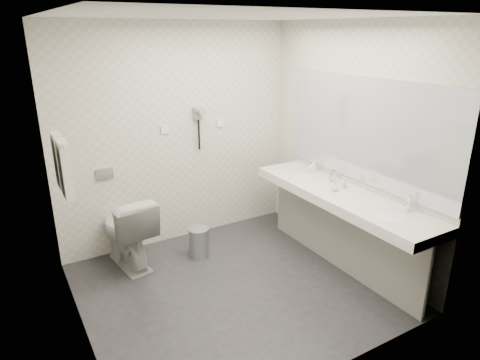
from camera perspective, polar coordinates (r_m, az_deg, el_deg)
floor at (r=4.32m, az=-0.73°, el=-14.17°), size 2.80×2.80×0.00m
ceiling at (r=3.60m, az=-0.91°, el=21.15°), size 2.80×2.80×0.00m
wall_back at (r=4.91m, az=-8.39°, el=5.78°), size 2.80×0.00×2.80m
wall_front at (r=2.79m, az=12.56°, el=-5.23°), size 2.80×0.00×2.80m
wall_left at (r=3.35m, az=-22.10°, el=-2.01°), size 0.00×2.60×2.60m
wall_right at (r=4.60m, az=14.56°, el=4.45°), size 0.00×2.60×2.60m
vanity_counter at (r=4.42m, az=13.32°, el=-2.22°), size 0.55×2.20×0.10m
vanity_panel at (r=4.61m, az=13.14°, el=-7.08°), size 0.03×2.15×0.75m
vanity_post_near at (r=4.05m, az=23.73°, el=-12.30°), size 0.06×0.06×0.75m
vanity_post_far at (r=5.35m, az=5.79°, el=-2.82°), size 0.06×0.06×0.75m
mirror at (r=4.41m, az=16.46°, el=6.32°), size 0.02×2.20×1.05m
basin_near at (r=4.01m, az=19.72°, el=-4.66°), size 0.40×0.31×0.05m
basin_far at (r=4.86m, az=8.14°, el=0.58°), size 0.40×0.31×0.05m
faucet_near at (r=4.12m, az=21.63°, el=-2.89°), size 0.04×0.04×0.15m
faucet_far at (r=4.96m, az=9.96°, el=1.93°), size 0.04×0.04×0.15m
soap_bottle_a at (r=4.52m, az=13.71°, el=-0.33°), size 0.05×0.05×0.11m
soap_bottle_b at (r=4.41m, az=12.57°, el=-0.83°), size 0.11×0.11×0.10m
glass_left at (r=4.69m, az=12.31°, el=0.56°), size 0.07×0.07×0.12m
toilet at (r=4.67m, az=-14.94°, el=-6.59°), size 0.53×0.83×0.79m
flush_plate at (r=4.74m, az=-17.67°, el=0.77°), size 0.18×0.02×0.12m
pedal_bin at (r=4.80m, az=-5.52°, el=-8.37°), size 0.26×0.26×0.32m
bin_lid at (r=4.72m, az=-5.58°, el=-6.57°), size 0.23×0.23×0.02m
towel_rail at (r=3.80m, az=-23.29°, el=5.02°), size 0.02×0.62×0.02m
towel_near at (r=3.72m, az=-22.38°, el=1.33°), size 0.07×0.24×0.48m
towel_far at (r=3.99m, az=-23.02°, el=2.40°), size 0.07×0.24×0.48m
dryer_cradle at (r=4.92m, az=-5.68°, el=8.92°), size 0.10×0.04×0.14m
dryer_barrel at (r=4.86m, az=-5.34°, el=9.15°), size 0.08×0.14×0.08m
dryer_cord at (r=4.96m, az=-5.51°, el=6.06°), size 0.02×0.02×0.35m
switch_plate_a at (r=4.82m, az=-10.05°, el=6.67°), size 0.09×0.02×0.09m
switch_plate_b at (r=5.10m, az=-2.63°, el=7.65°), size 0.09×0.02×0.09m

